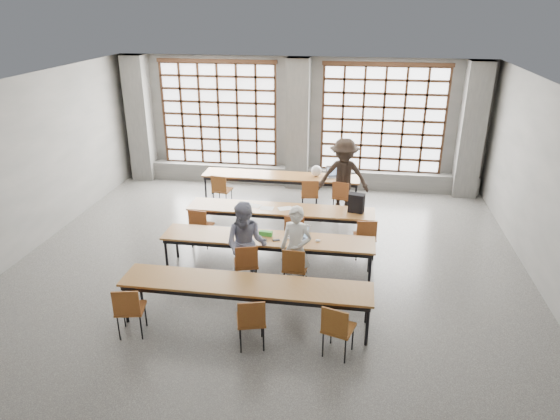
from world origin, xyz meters
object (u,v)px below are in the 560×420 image
Objects in this scene: chair_front_left at (246,261)px; chair_mid_centre at (295,230)px; chair_mid_left at (200,224)px; chair_near_mid at (251,318)px; phone at (276,240)px; chair_near_right at (337,326)px; student_female at (246,245)px; mouse at (318,240)px; desk_row_c at (268,241)px; laptop_back at (334,174)px; chair_back_left at (221,188)px; desk_row_d at (246,287)px; green_box at (266,233)px; desk_row_a at (281,178)px; student_back at (343,177)px; student_male at (296,249)px; red_pouch at (130,306)px; chair_near_left at (129,307)px; backpack at (356,203)px; chair_back_right at (342,194)px; chair_mid_right at (365,234)px; chair_back_mid at (310,193)px; desk_row_b at (281,211)px; chair_front_right at (295,265)px; plastic_bag at (316,171)px; laptop_front at (299,234)px.

chair_mid_centre is at bearing 64.43° from chair_front_left.
chair_mid_left and chair_near_mid have the same top height.
chair_front_left is at bearing -131.01° from phone.
student_female is (-1.72, 1.80, 0.27)m from chair_near_right.
chair_mid_left is 2.68m from mouse.
chair_front_left is (-0.28, -0.63, -0.13)m from desk_row_c.
mouse is at bearing -1.21° from desk_row_c.
chair_back_left is at bearing -165.00° from laptop_back.
desk_row_d is 1.76m from green_box.
student_female reaches higher than chair_back_left.
phone is (0.46, 0.53, 0.20)m from chair_front_left.
student_back reaches higher than desk_row_a.
chair_front_left is 1.00× the size of chair_near_mid.
red_pouch is at bearing -129.86° from student_male.
desk_row_d is 1.80m from chair_near_left.
backpack is (1.44, 1.61, 0.19)m from phone.
chair_back_right is at bearing -21.63° from desk_row_a.
chair_near_left is at bearing -138.75° from chair_mid_right.
chair_back_mid is 3.12m from phone.
chair_front_left is 6.77× the size of phone.
chair_near_right is at bearing -78.31° from mouse.
student_back is (0.87, 2.30, 0.40)m from chair_mid_centre.
green_box is (-1.34, -3.05, -0.16)m from student_back.
desk_row_a is 3.86m from mouse.
red_pouch is (-3.03, -5.23, -0.04)m from chair_back_right.
student_male reaches higher than desk_row_b.
chair_front_right is at bearing -57.42° from chair_back_left.
desk_row_c is 2.71m from chair_near_right.
chair_back_left is 1.00× the size of chair_mid_centre.
laptop_back is 3.24× the size of phone.
green_box is (1.53, -0.75, 0.24)m from chair_mid_left.
chair_mid_right is (0.56, -2.17, 0.00)m from chair_back_right.
laptop_back reaches higher than mouse.
chair_front_right and chair_near_mid have the same top height.
plastic_bag is (0.89, 4.18, 0.07)m from student_female.
mouse is (0.95, -0.02, 0.08)m from desk_row_c.
chair_near_mid is at bearing -94.59° from chair_mid_centre.
laptop_front reaches higher than desk_row_c.
red_pouch is at bearing -119.78° from backpack.
chair_front_left is 1.00× the size of chair_front_right.
laptop_back is at bearing 65.40° from chair_near_left.
chair_mid_centre is 1.00× the size of chair_front_left.
desk_row_b is 1.73m from chair_mid_left.
chair_near_right is 2.81m from green_box.
chair_mid_centre is 4.40× the size of red_pouch.
chair_near_right is at bearing -88.36° from chair_back_right.
chair_back_left is at bearing 122.58° from chair_front_right.
phone is (1.92, 2.20, 0.20)m from chair_near_left.
chair_back_mid is 2.91m from laptop_front.
green_box is (-0.22, 2.38, 0.24)m from chair_near_mid.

